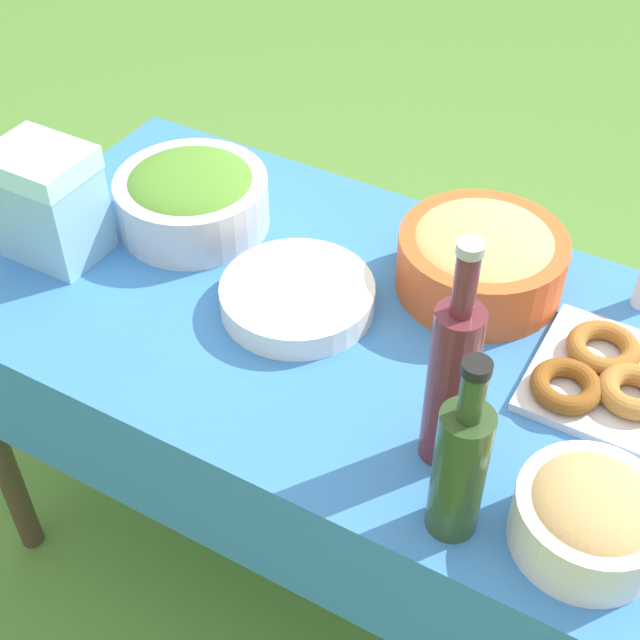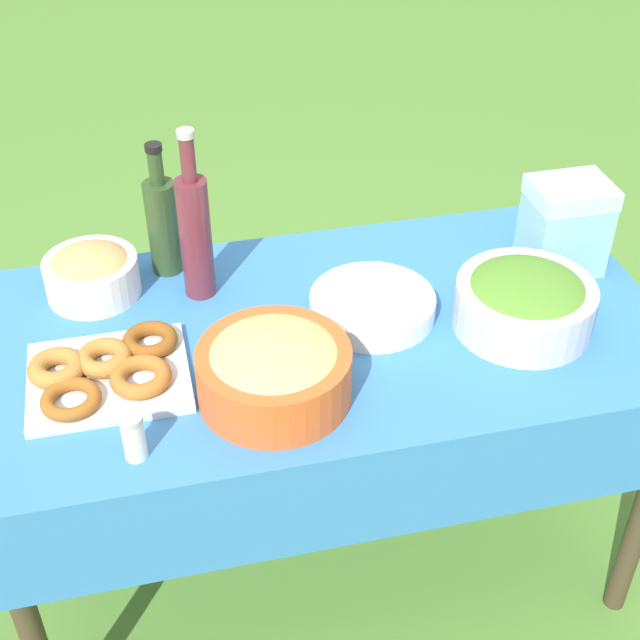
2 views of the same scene
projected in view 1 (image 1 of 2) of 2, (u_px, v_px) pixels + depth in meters
ground_plane at (350, 560)px, 2.02m from camera, size 14.00×14.00×0.00m
picnic_table at (358, 364)px, 1.59m from camera, size 1.45×0.75×0.74m
salad_bowl at (192, 196)px, 1.68m from camera, size 0.29×0.29×0.12m
pasta_bowl at (482, 257)px, 1.54m from camera, size 0.29×0.29×0.13m
donut_platter at (635, 383)px, 1.38m from camera, size 0.32×0.29×0.05m
plate_stack at (297, 297)px, 1.53m from camera, size 0.27×0.27×0.05m
olive_oil_bottle at (460, 466)px, 1.14m from camera, size 0.07×0.07×0.31m
wine_bottle at (451, 379)px, 1.21m from camera, size 0.07×0.07×0.39m
bread_bowl at (590, 517)px, 1.16m from camera, size 0.20×0.20×0.11m
cooler_box at (49, 202)px, 1.59m from camera, size 0.17×0.14×0.21m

